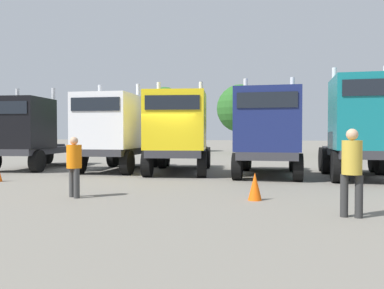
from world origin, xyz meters
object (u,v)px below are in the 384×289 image
object	(u,v)px
semi_truck_teal	(364,126)
semi_truck_white	(113,132)
visitor_in_hivis	(74,163)
visitor_with_camera	(352,166)
semi_truck_black	(28,133)
semi_truck_yellow	(178,132)
semi_truck_navy	(268,132)
traffic_cone_far	(255,186)

from	to	relation	value
semi_truck_teal	semi_truck_white	bearing A→B (deg)	-95.21
semi_truck_white	visitor_in_hivis	xyz separation A→B (m)	(2.71, -6.79, -0.88)
visitor_in_hivis	visitor_with_camera	bearing A→B (deg)	-63.48
semi_truck_black	semi_truck_yellow	size ratio (longest dim) A/B	0.98
semi_truck_black	semi_truck_teal	bearing A→B (deg)	80.73
semi_truck_teal	semi_truck_yellow	bearing A→B (deg)	-94.94
semi_truck_white	semi_truck_navy	distance (m)	7.00
semi_truck_teal	visitor_in_hivis	bearing A→B (deg)	-54.40
semi_truck_navy	visitor_with_camera	world-z (taller)	semi_truck_navy
semi_truck_yellow	semi_truck_white	bearing A→B (deg)	-104.10
semi_truck_teal	traffic_cone_far	xyz separation A→B (m)	(-3.11, -5.81, -1.65)
visitor_in_hivis	traffic_cone_far	size ratio (longest dim) A/B	2.26
visitor_with_camera	visitor_in_hivis	bearing A→B (deg)	88.65
semi_truck_yellow	traffic_cone_far	xyz separation A→B (m)	(4.26, -5.69, -1.45)
semi_truck_black	semi_truck_yellow	xyz separation A→B (m)	(7.55, 0.38, 0.04)
visitor_in_hivis	traffic_cone_far	world-z (taller)	visitor_in_hivis
visitor_with_camera	semi_truck_teal	bearing A→B (deg)	-5.28
visitor_with_camera	traffic_cone_far	world-z (taller)	visitor_with_camera
semi_truck_black	semi_truck_teal	distance (m)	14.94
semi_truck_black	traffic_cone_far	size ratio (longest dim) A/B	9.16
semi_truck_yellow	traffic_cone_far	bearing A→B (deg)	22.68
semi_truck_navy	visitor_in_hivis	xyz separation A→B (m)	(-4.29, -6.75, -0.85)
traffic_cone_far	visitor_in_hivis	bearing A→B (deg)	-166.74
semi_truck_white	semi_truck_navy	xyz separation A→B (m)	(7.00, -0.03, -0.03)
semi_truck_black	traffic_cone_far	world-z (taller)	semi_truck_black
semi_truck_teal	visitor_with_camera	world-z (taller)	semi_truck_teal
semi_truck_black	semi_truck_yellow	bearing A→B (deg)	81.67
traffic_cone_far	visitor_with_camera	bearing A→B (deg)	-33.35
semi_truck_yellow	semi_truck_teal	bearing A→B (deg)	76.80
semi_truck_yellow	semi_truck_navy	world-z (taller)	semi_truck_yellow
visitor_in_hivis	visitor_with_camera	world-z (taller)	visitor_with_camera
semi_truck_yellow	visitor_in_hivis	xyz separation A→B (m)	(-0.44, -6.79, -0.87)
semi_truck_white	traffic_cone_far	world-z (taller)	semi_truck_white
semi_truck_navy	traffic_cone_far	size ratio (longest dim) A/B	8.97
semi_truck_teal	visitor_in_hivis	distance (m)	10.49
semi_truck_yellow	traffic_cone_far	size ratio (longest dim) A/B	9.35
semi_truck_black	semi_truck_teal	xyz separation A→B (m)	(14.93, 0.51, 0.24)
semi_truck_white	visitor_with_camera	bearing A→B (deg)	45.43
visitor_with_camera	semi_truck_black	bearing A→B (deg)	65.87
traffic_cone_far	semi_truck_navy	bearing A→B (deg)	94.24
semi_truck_black	visitor_in_hivis	xyz separation A→B (m)	(7.11, -6.41, -0.83)
visitor_in_hivis	semi_truck_teal	bearing A→B (deg)	-18.98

